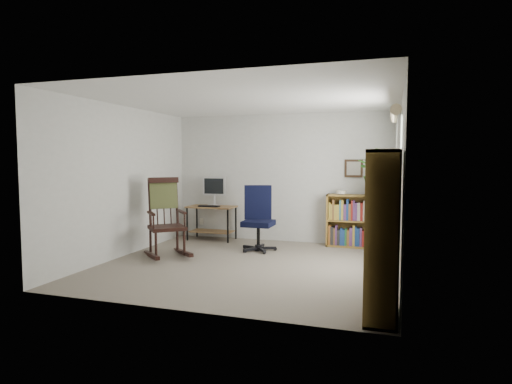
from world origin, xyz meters
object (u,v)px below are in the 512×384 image
(desk, at_px, (212,223))
(low_bookshelf, at_px, (352,221))
(rocking_chair, at_px, (167,217))
(office_chair, at_px, (258,218))
(tall_bookshelf, at_px, (383,235))

(desk, height_order, low_bookshelf, low_bookshelf)
(desk, distance_m, rocking_chair, 1.58)
(office_chair, relative_size, tall_bookshelf, 0.69)
(office_chair, bearing_deg, desk, 129.69)
(desk, height_order, tall_bookshelf, tall_bookshelf)
(office_chair, bearing_deg, rocking_chair, -165.27)
(rocking_chair, bearing_deg, tall_bookshelf, -69.18)
(rocking_chair, height_order, low_bookshelf, rocking_chair)
(office_chair, height_order, tall_bookshelf, tall_bookshelf)
(low_bookshelf, bearing_deg, tall_bookshelf, -80.20)
(office_chair, height_order, rocking_chair, rocking_chair)
(rocking_chair, bearing_deg, office_chair, -7.33)
(low_bookshelf, relative_size, tall_bookshelf, 0.57)
(rocking_chair, xyz_separation_m, low_bookshelf, (2.74, 1.67, -0.17))
(rocking_chair, distance_m, tall_bookshelf, 3.76)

